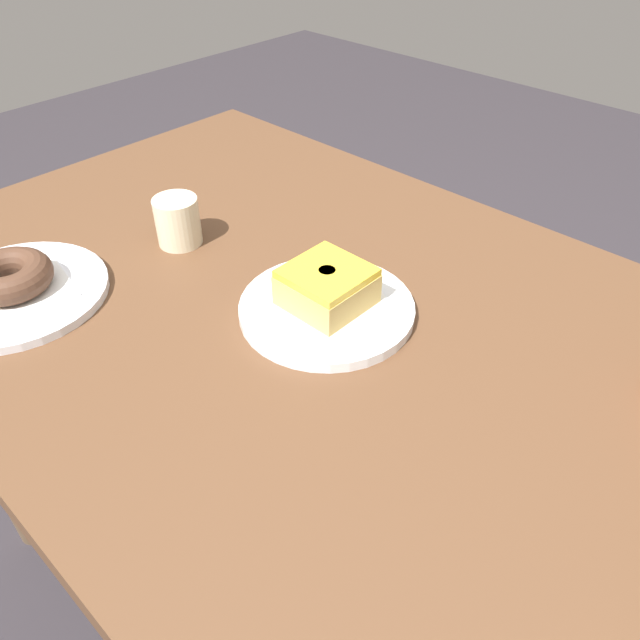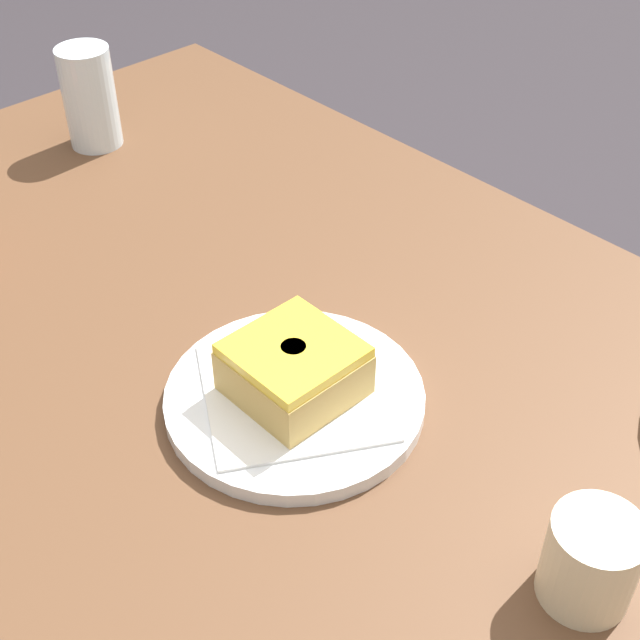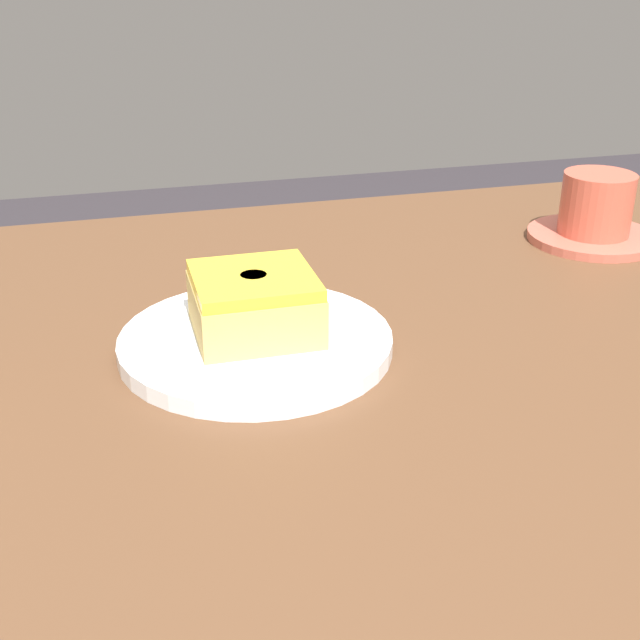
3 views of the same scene
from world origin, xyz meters
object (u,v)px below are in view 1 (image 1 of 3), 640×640
(plate_chocolate_ring, at_px, (16,293))
(sugar_jar, at_px, (178,221))
(plate_glazed_square, at_px, (327,309))
(donut_chocolate_ring, at_px, (9,276))
(donut_glazed_square, at_px, (327,286))

(plate_chocolate_ring, height_order, sugar_jar, sugar_jar)
(plate_chocolate_ring, bearing_deg, plate_glazed_square, -141.59)
(donut_chocolate_ring, bearing_deg, plate_glazed_square, -141.59)
(plate_glazed_square, height_order, plate_chocolate_ring, plate_glazed_square)
(donut_glazed_square, xyz_separation_m, sugar_jar, (0.26, 0.02, -0.01))
(plate_chocolate_ring, relative_size, sugar_jar, 3.34)
(plate_glazed_square, relative_size, plate_chocolate_ring, 0.94)
(plate_glazed_square, relative_size, donut_chocolate_ring, 2.03)
(donut_glazed_square, relative_size, plate_chocolate_ring, 0.41)
(plate_chocolate_ring, height_order, donut_chocolate_ring, donut_chocolate_ring)
(donut_glazed_square, relative_size, donut_chocolate_ring, 0.88)
(plate_glazed_square, xyz_separation_m, sugar_jar, (0.26, 0.02, 0.03))
(plate_chocolate_ring, distance_m, sugar_jar, 0.23)
(plate_chocolate_ring, bearing_deg, sugar_jar, -101.54)
(plate_chocolate_ring, xyz_separation_m, donut_chocolate_ring, (0.00, 0.00, 0.03))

